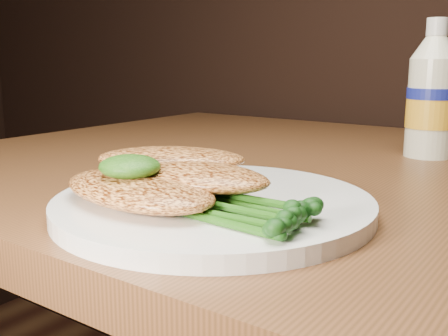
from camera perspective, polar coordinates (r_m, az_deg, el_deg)
The scene contains 7 objects.
plate at distance 0.46m, azimuth -1.14°, elevation -3.93°, with size 0.27×0.27×0.01m, color white.
chicken_front at distance 0.44m, azimuth -9.19°, elevation -2.28°, with size 0.16×0.08×0.03m, color #E39248.
chicken_mid at distance 0.45m, azimuth -3.64°, elevation -0.72°, with size 0.15×0.07×0.02m, color #E39248.
chicken_back at distance 0.49m, azimuth -5.69°, elevation 0.97°, with size 0.14×0.07×0.02m, color #E39248.
pesto_front at distance 0.44m, azimuth -10.03°, elevation 0.16°, with size 0.05×0.05×0.02m, color #093307.
broccolini_bundle at distance 0.40m, azimuth 1.50°, elevation -4.01°, with size 0.13×0.10×0.02m, color #215512, non-canonical shape.
mayo_bottle at distance 0.76m, azimuth 21.36°, elevation 7.87°, with size 0.06×0.06×0.18m, color beige, non-canonical shape.
Camera 1 is at (0.20, 0.44, 0.88)m, focal length 42.82 mm.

